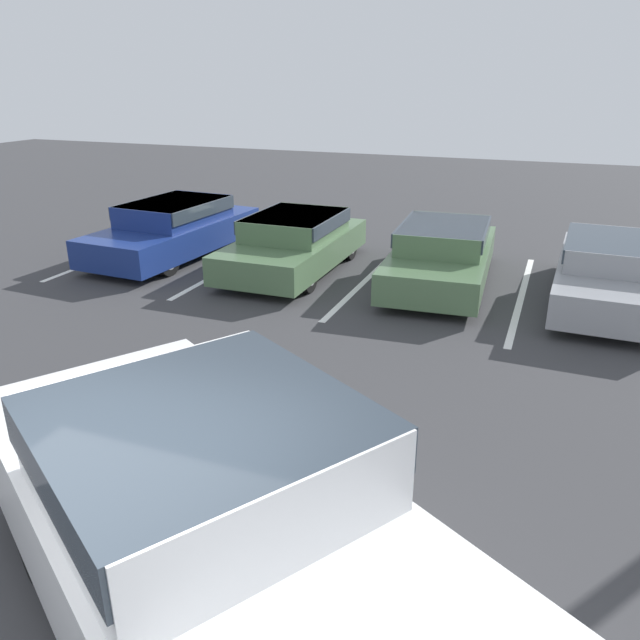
% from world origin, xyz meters
% --- Properties ---
extents(stall_stripe_a, '(0.12, 5.23, 0.01)m').
position_xyz_m(stall_stripe_a, '(-7.11, 9.48, 0.00)').
color(stall_stripe_a, white).
rests_on(stall_stripe_a, ground_plane).
extents(stall_stripe_b, '(0.12, 5.23, 0.01)m').
position_xyz_m(stall_stripe_b, '(-4.12, 9.48, 0.00)').
color(stall_stripe_b, white).
rests_on(stall_stripe_b, ground_plane).
extents(stall_stripe_c, '(0.12, 5.23, 0.01)m').
position_xyz_m(stall_stripe_c, '(-1.12, 9.48, 0.00)').
color(stall_stripe_c, white).
rests_on(stall_stripe_c, ground_plane).
extents(stall_stripe_d, '(0.12, 5.23, 0.01)m').
position_xyz_m(stall_stripe_d, '(1.87, 9.48, 0.00)').
color(stall_stripe_d, white).
rests_on(stall_stripe_d, ground_plane).
extents(pickup_truck, '(5.85, 4.73, 1.82)m').
position_xyz_m(pickup_truck, '(0.61, 0.71, 0.90)').
color(pickup_truck, white).
rests_on(pickup_truck, ground_plane).
extents(parked_sedan_a, '(2.07, 4.63, 1.23)m').
position_xyz_m(parked_sedan_a, '(-5.72, 9.55, 0.66)').
color(parked_sedan_a, navy).
rests_on(parked_sedan_a, ground_plane).
extents(parked_sedan_b, '(1.84, 4.21, 1.17)m').
position_xyz_m(parked_sedan_b, '(-2.75, 9.48, 0.63)').
color(parked_sedan_b, '#4C6B47').
rests_on(parked_sedan_b, ground_plane).
extents(parked_sedan_c, '(2.03, 4.41, 1.16)m').
position_xyz_m(parked_sedan_c, '(0.30, 9.70, 0.62)').
color(parked_sedan_c, '#4C6B47').
rests_on(parked_sedan_c, ground_plane).
extents(parked_sedan_d, '(1.86, 4.46, 1.16)m').
position_xyz_m(parked_sedan_d, '(3.29, 9.64, 0.62)').
color(parked_sedan_d, gray).
rests_on(parked_sedan_d, ground_plane).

